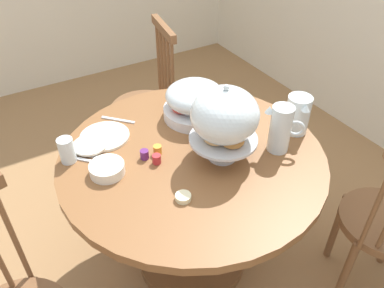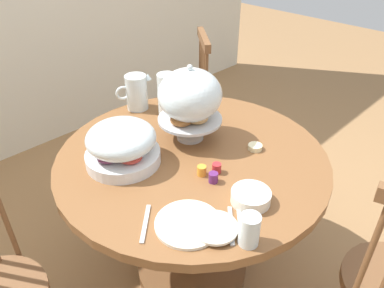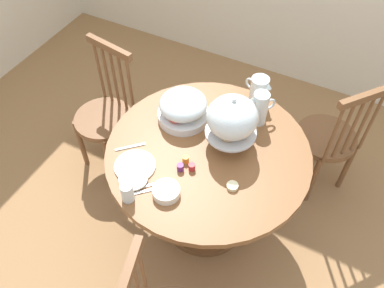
# 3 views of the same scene
# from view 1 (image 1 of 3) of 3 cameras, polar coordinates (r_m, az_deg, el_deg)

# --- Properties ---
(ground_plane) EXTENTS (10.00, 10.00, 0.00)m
(ground_plane) POSITION_cam_1_polar(r_m,az_deg,el_deg) (2.13, -1.28, -18.89)
(ground_plane) COLOR #997047
(dining_table) EXTENTS (1.13, 1.13, 0.74)m
(dining_table) POSITION_cam_1_polar(r_m,az_deg,el_deg) (1.80, 0.00, -7.00)
(dining_table) COLOR brown
(dining_table) RESTS_ON ground_plane
(windsor_chair_by_cabinet) EXTENTS (0.41, 0.41, 0.97)m
(windsor_chair_by_cabinet) POSITION_cam_1_polar(r_m,az_deg,el_deg) (2.49, -6.67, 5.42)
(windsor_chair_by_cabinet) COLOR brown
(windsor_chair_by_cabinet) RESTS_ON ground_plane
(pastry_stand_with_dome) EXTENTS (0.28, 0.28, 0.34)m
(pastry_stand_with_dome) POSITION_cam_1_polar(r_m,az_deg,el_deg) (1.51, 4.81, 3.86)
(pastry_stand_with_dome) COLOR silver
(pastry_stand_with_dome) RESTS_ON dining_table
(fruit_platter_covered) EXTENTS (0.30, 0.30, 0.18)m
(fruit_platter_covered) POSITION_cam_1_polar(r_m,az_deg,el_deg) (1.83, 0.42, 6.33)
(fruit_platter_covered) COLOR silver
(fruit_platter_covered) RESTS_ON dining_table
(orange_juice_pitcher) EXTENTS (0.19, 0.11, 0.18)m
(orange_juice_pitcher) POSITION_cam_1_polar(r_m,az_deg,el_deg) (1.79, 15.22, 4.04)
(orange_juice_pitcher) COLOR silver
(orange_juice_pitcher) RESTS_ON dining_table
(milk_pitcher) EXTENTS (0.13, 0.15, 0.21)m
(milk_pitcher) POSITION_cam_1_polar(r_m,az_deg,el_deg) (1.65, 12.87, 1.93)
(milk_pitcher) COLOR silver
(milk_pitcher) RESTS_ON dining_table
(china_plate_large) EXTENTS (0.22, 0.22, 0.01)m
(china_plate_large) POSITION_cam_1_polar(r_m,az_deg,el_deg) (1.77, -12.72, 1.13)
(china_plate_large) COLOR white
(china_plate_large) RESTS_ON dining_table
(china_plate_small) EXTENTS (0.15, 0.15, 0.01)m
(china_plate_small) POSITION_cam_1_polar(r_m,az_deg,el_deg) (1.72, -14.75, -0.11)
(china_plate_small) COLOR white
(china_plate_small) RESTS_ON china_plate_large
(cereal_bowl) EXTENTS (0.14, 0.14, 0.04)m
(cereal_bowl) POSITION_cam_1_polar(r_m,az_deg,el_deg) (1.57, -12.39, -3.61)
(cereal_bowl) COLOR white
(cereal_bowl) RESTS_ON dining_table
(drinking_glass) EXTENTS (0.06, 0.06, 0.11)m
(drinking_glass) POSITION_cam_1_polar(r_m,az_deg,el_deg) (1.65, -17.96, -0.89)
(drinking_glass) COLOR silver
(drinking_glass) RESTS_ON dining_table
(butter_dish) EXTENTS (0.06, 0.06, 0.02)m
(butter_dish) POSITION_cam_1_polar(r_m,az_deg,el_deg) (1.44, -1.31, -7.83)
(butter_dish) COLOR beige
(butter_dish) RESTS_ON dining_table
(jam_jar_strawberry) EXTENTS (0.04, 0.04, 0.04)m
(jam_jar_strawberry) POSITION_cam_1_polar(r_m,az_deg,el_deg) (1.59, -5.23, -2.22)
(jam_jar_strawberry) COLOR #B7282D
(jam_jar_strawberry) RESTS_ON dining_table
(jam_jar_apricot) EXTENTS (0.04, 0.04, 0.04)m
(jam_jar_apricot) POSITION_cam_1_polar(r_m,az_deg,el_deg) (1.64, -5.10, -0.85)
(jam_jar_apricot) COLOR orange
(jam_jar_apricot) RESTS_ON dining_table
(jam_jar_grape) EXTENTS (0.04, 0.04, 0.04)m
(jam_jar_grape) POSITION_cam_1_polar(r_m,az_deg,el_deg) (1.62, -7.02, -1.53)
(jam_jar_grape) COLOR #5B2366
(jam_jar_grape) RESTS_ON dining_table
(table_knife) EXTENTS (0.13, 0.13, 0.01)m
(table_knife) POSITION_cam_1_polar(r_m,az_deg,el_deg) (1.68, -14.81, -1.70)
(table_knife) COLOR silver
(table_knife) RESTS_ON dining_table
(dinner_fork) EXTENTS (0.13, 0.13, 0.01)m
(dinner_fork) POSITION_cam_1_polar(r_m,az_deg,el_deg) (1.66, -15.29, -2.33)
(dinner_fork) COLOR silver
(dinner_fork) RESTS_ON dining_table
(soup_spoon) EXTENTS (0.13, 0.13, 0.01)m
(soup_spoon) POSITION_cam_1_polar(r_m,az_deg,el_deg) (1.87, -10.82, 3.52)
(soup_spoon) COLOR silver
(soup_spoon) RESTS_ON dining_table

